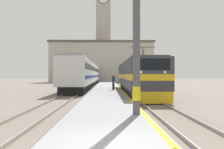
% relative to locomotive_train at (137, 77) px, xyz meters
% --- Properties ---
extents(ground_plane, '(200.00, 200.00, 0.00)m').
position_rel_locomotive_train_xyz_m(ground_plane, '(-3.08, 9.41, -1.78)').
color(ground_plane, '#70665B').
extents(platform, '(3.49, 140.00, 0.34)m').
position_rel_locomotive_train_xyz_m(platform, '(-3.08, 4.41, -1.61)').
color(platform, gray).
rests_on(platform, ground).
extents(rail_track_near, '(2.84, 140.00, 0.16)m').
position_rel_locomotive_train_xyz_m(rail_track_near, '(0.00, 4.41, -1.75)').
color(rail_track_near, '#70665B').
rests_on(rail_track_near, ground).
extents(rail_track_far, '(2.83, 140.00, 0.16)m').
position_rel_locomotive_train_xyz_m(rail_track_far, '(-6.60, 4.41, -1.75)').
color(rail_track_far, '#70665B').
rests_on(rail_track_far, ground).
extents(locomotive_train, '(2.92, 19.49, 4.44)m').
position_rel_locomotive_train_xyz_m(locomotive_train, '(0.00, 0.00, 0.00)').
color(locomotive_train, black).
rests_on(locomotive_train, ground).
extents(passenger_train, '(2.92, 43.45, 4.02)m').
position_rel_locomotive_train_xyz_m(passenger_train, '(-6.60, 18.82, 0.38)').
color(passenger_train, black).
rests_on(passenger_train, ground).
extents(catenary_mast, '(2.13, 0.34, 8.12)m').
position_rel_locomotive_train_xyz_m(catenary_mast, '(-1.77, -15.93, 2.51)').
color(catenary_mast, '#4C4C51').
rests_on(catenary_mast, platform).
extents(person_on_platform, '(0.34, 0.34, 1.80)m').
position_rel_locomotive_train_xyz_m(person_on_platform, '(-2.37, 2.33, -0.49)').
color(person_on_platform, '#23232D').
rests_on(person_on_platform, platform).
extents(clock_tower, '(5.33, 5.33, 31.32)m').
position_rel_locomotive_train_xyz_m(clock_tower, '(-4.20, 51.73, 14.79)').
color(clock_tower, '#ADA393').
rests_on(clock_tower, ground).
extents(station_building, '(28.15, 7.90, 11.11)m').
position_rel_locomotive_train_xyz_m(station_building, '(-4.56, 44.77, 3.80)').
color(station_building, '#B7B2A3').
rests_on(station_building, ground).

